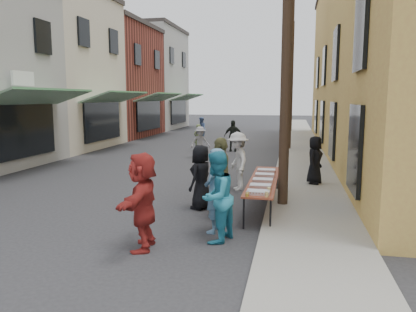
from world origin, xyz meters
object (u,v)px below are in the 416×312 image
at_px(utility_pole_mid, 291,67).
at_px(utility_pole_far, 292,78).
at_px(catering_tray_sausage, 258,192).
at_px(server, 315,160).
at_px(utility_pole_near, 287,31).
at_px(serving_table, 264,181).
at_px(guest_front_c, 216,197).
at_px(guest_front_a, 201,177).

height_order(utility_pole_mid, utility_pole_far, same).
height_order(catering_tray_sausage, server, server).
relative_size(utility_pole_mid, catering_tray_sausage, 18.00).
bearing_deg(utility_pole_far, catering_tray_sausage, -91.11).
bearing_deg(utility_pole_near, catering_tray_sausage, -105.66).
height_order(utility_pole_mid, serving_table, utility_pole_mid).
distance_m(serving_table, guest_front_c, 2.87).
bearing_deg(serving_table, guest_front_c, -105.05).
distance_m(guest_front_a, guest_front_c, 2.48).
relative_size(serving_table, guest_front_c, 2.18).
xyz_separation_m(serving_table, guest_front_a, (-1.58, -0.43, 0.12)).
bearing_deg(server, catering_tray_sausage, -176.74).
bearing_deg(serving_table, utility_pole_far, 88.81).
xyz_separation_m(utility_pole_mid, serving_table, (-0.50, -12.13, -3.79)).
height_order(guest_front_a, server, guest_front_a).
xyz_separation_m(utility_pole_mid, guest_front_c, (-1.24, -14.89, -3.58)).
height_order(guest_front_c, server, guest_front_c).
relative_size(utility_pole_near, utility_pole_mid, 1.00).
height_order(guest_front_a, guest_front_c, guest_front_c).
distance_m(utility_pole_near, utility_pole_mid, 12.00).
bearing_deg(serving_table, server, 63.63).
bearing_deg(utility_pole_near, guest_front_a, -164.86).
bearing_deg(utility_pole_far, guest_front_a, -94.84).
distance_m(utility_pole_far, guest_front_a, 24.92).
relative_size(guest_front_c, server, 1.19).
relative_size(utility_pole_far, server, 5.82).
xyz_separation_m(utility_pole_near, utility_pole_mid, (0.00, 12.00, 0.00)).
xyz_separation_m(utility_pole_mid, catering_tray_sausage, (-0.50, -13.78, -3.71)).
relative_size(utility_pole_mid, server, 5.82).
distance_m(utility_pole_mid, guest_front_a, 13.25).
xyz_separation_m(utility_pole_far, guest_front_c, (-1.24, -26.89, -3.58)).
xyz_separation_m(utility_pole_far, catering_tray_sausage, (-0.50, -25.78, -3.71)).
bearing_deg(guest_front_c, serving_table, -176.93).
bearing_deg(utility_pole_far, guest_front_c, -92.64).
height_order(utility_pole_mid, server, utility_pole_mid).
xyz_separation_m(guest_front_a, server, (3.01, 3.32, 0.04)).
distance_m(utility_pole_near, guest_front_c, 4.77).
xyz_separation_m(utility_pole_near, server, (0.93, 2.76, -3.63)).
bearing_deg(guest_front_a, guest_front_c, 36.67).
bearing_deg(guest_front_c, catering_tray_sausage, 164.36).
height_order(utility_pole_near, utility_pole_mid, same).
bearing_deg(catering_tray_sausage, utility_pole_near, 74.34).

